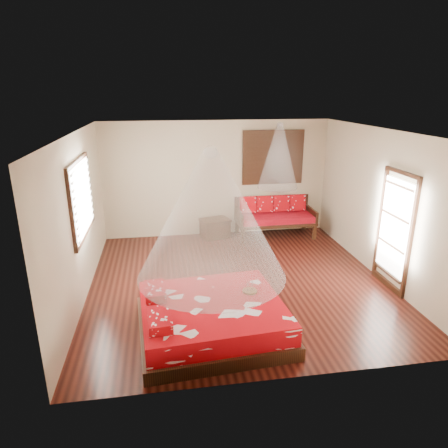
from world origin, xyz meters
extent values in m
cube|color=black|center=(0.00, 0.00, -0.01)|extent=(5.50, 5.50, 0.02)
cube|color=silver|center=(0.00, 0.00, 2.81)|extent=(5.50, 5.50, 0.02)
cube|color=#CAB593|center=(-2.76, 0.00, 1.40)|extent=(0.02, 5.50, 2.80)
cube|color=#CAB593|center=(2.76, 0.00, 1.40)|extent=(0.02, 5.50, 2.80)
cube|color=#CAB593|center=(0.00, 2.76, 1.40)|extent=(5.50, 0.02, 2.80)
cube|color=#CAB593|center=(0.00, -2.76, 1.40)|extent=(5.50, 0.02, 2.80)
cube|color=black|center=(-0.70, -1.60, 0.10)|extent=(2.28, 2.09, 0.20)
cube|color=#AE050D|center=(-0.70, -1.60, 0.35)|extent=(2.17, 1.98, 0.30)
cube|color=#AE050D|center=(-1.46, -2.06, 0.57)|extent=(0.35, 0.58, 0.14)
cube|color=#AE050D|center=(-1.52, -1.25, 0.57)|extent=(0.35, 0.58, 0.14)
cube|color=black|center=(0.49, 1.94, 0.21)|extent=(0.08, 0.08, 0.42)
cube|color=black|center=(2.27, 1.94, 0.21)|extent=(0.08, 0.08, 0.42)
cube|color=black|center=(0.49, 2.66, 0.21)|extent=(0.08, 0.08, 0.42)
cube|color=black|center=(2.27, 2.66, 0.21)|extent=(0.08, 0.08, 0.42)
cube|color=black|center=(1.38, 2.30, 0.38)|extent=(1.90, 0.85, 0.08)
cube|color=maroon|center=(1.38, 2.30, 0.49)|extent=(1.84, 0.79, 0.14)
cube|color=black|center=(1.38, 2.68, 0.67)|extent=(1.90, 0.06, 0.55)
cube|color=black|center=(0.47, 2.30, 0.54)|extent=(0.06, 0.85, 0.30)
cube|color=black|center=(2.29, 2.30, 0.54)|extent=(0.06, 0.85, 0.30)
cube|color=#AE050D|center=(0.75, 2.56, 0.76)|extent=(0.40, 0.20, 0.42)
cube|color=#AE050D|center=(1.17, 2.56, 0.76)|extent=(0.40, 0.20, 0.42)
cube|color=#AE050D|center=(1.59, 2.56, 0.76)|extent=(0.40, 0.20, 0.42)
cube|color=#AE050D|center=(2.02, 2.56, 0.76)|extent=(0.40, 0.20, 0.42)
cube|color=black|center=(-0.10, 2.45, 0.21)|extent=(0.74, 0.61, 0.42)
cube|color=black|center=(-0.10, 2.45, 0.45)|extent=(0.79, 0.66, 0.05)
cube|color=black|center=(1.38, 2.72, 1.90)|extent=(1.52, 0.06, 1.32)
cube|color=black|center=(1.38, 2.71, 1.90)|extent=(1.35, 0.04, 1.10)
cube|color=black|center=(-2.72, 0.20, 1.70)|extent=(0.08, 1.74, 1.34)
cube|color=silver|center=(-2.68, 0.20, 1.70)|extent=(0.04, 1.54, 1.10)
cube|color=black|center=(2.72, -0.60, 1.05)|extent=(0.08, 1.02, 2.16)
cube|color=white|center=(2.70, -0.60, 1.15)|extent=(0.03, 0.82, 1.70)
cylinder|color=brown|center=(-0.08, -1.36, 0.52)|extent=(0.23, 0.23, 0.03)
cone|color=white|center=(-0.70, -1.60, 1.85)|extent=(2.10, 2.10, 1.80)
cone|color=white|center=(1.38, 2.25, 2.00)|extent=(0.95, 0.95, 1.50)
camera|label=1|loc=(-1.34, -6.74, 3.46)|focal=32.00mm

